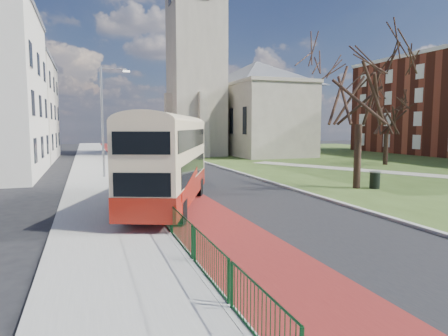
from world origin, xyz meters
name	(u,v)px	position (x,y,z in m)	size (l,w,h in m)	color
ground	(259,236)	(0.00, 0.00, 0.00)	(160.00, 160.00, 0.00)	black
road_carriageway	(178,172)	(1.50, 20.00, 0.01)	(9.00, 120.00, 0.01)	black
bus_lane	(145,174)	(-1.20, 20.00, 0.01)	(3.40, 120.00, 0.01)	#591414
pavement_west	(96,175)	(-5.00, 20.00, 0.06)	(4.00, 120.00, 0.12)	gray
kerb_west	(123,174)	(-3.00, 20.00, 0.07)	(0.25, 120.00, 0.13)	#999993
kerb_east	(222,167)	(6.10, 22.00, 0.07)	(0.25, 80.00, 0.13)	#999993
grass_green	(396,162)	(26.00, 22.00, 0.02)	(40.00, 80.00, 0.04)	#344A1A
footpath	(448,177)	(20.00, 10.00, 0.06)	(2.20, 36.00, 0.03)	#9E998C
pedestrian_railing	(157,205)	(-2.95, 4.00, 0.55)	(0.07, 24.00, 1.12)	#0C3718
gothic_church	(229,55)	(12.56, 38.00, 13.13)	(16.38, 18.00, 40.00)	gray
street_block_far	(6,109)	(-14.00, 38.00, 5.76)	(10.30, 16.30, 11.50)	beige
streetlamp	(104,116)	(-4.35, 18.00, 4.59)	(2.13, 0.18, 8.00)	gray
bus	(169,157)	(-2.04, 5.76, 2.42)	(5.93, 10.27, 4.23)	maroon
winter_tree_near	(360,73)	(10.03, 7.76, 7.04)	(7.11, 7.11, 10.10)	#301F18
winter_tree_far	(387,110)	(22.43, 19.52, 5.45)	(6.23, 6.23, 7.82)	black
litter_bin	(375,180)	(11.00, 7.29, 0.57)	(0.87, 0.87, 1.05)	black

